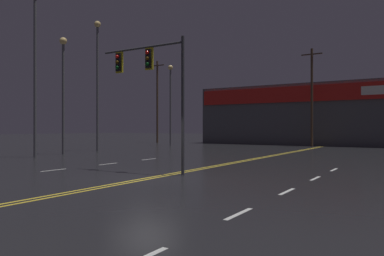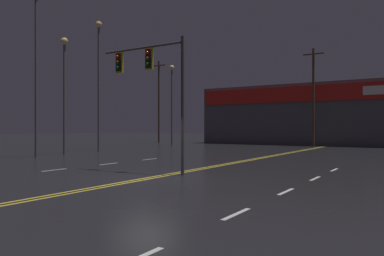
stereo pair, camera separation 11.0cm
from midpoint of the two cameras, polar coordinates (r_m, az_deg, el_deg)
name	(u,v)px [view 1 (the left image)]	position (r m, az deg, el deg)	size (l,w,h in m)	color
ground_plane	(147,179)	(14.98, -7.11, -7.68)	(200.00, 200.00, 0.00)	black
road_markings	(141,187)	(12.87, -7.99, -8.93)	(16.70, 60.00, 0.01)	gold
traffic_signal_median	(149,72)	(17.08, -6.75, 8.44)	(4.57, 0.36, 5.90)	#38383D
streetlight_near_left	(63,79)	(30.35, -19.13, 7.07)	(0.56, 0.56, 8.90)	#59595E
streetlight_median_approach	(170,94)	(43.49, -3.37, 5.20)	(0.56, 0.56, 9.27)	#59595E
streetlight_far_left	(35,51)	(28.16, -22.91, 10.75)	(0.56, 0.56, 11.70)	#59595E
streetlight_far_right	(98,70)	(33.64, -14.30, 8.56)	(0.56, 0.56, 11.23)	#59595E
building_backdrop	(333,115)	(48.07, 20.68, 1.86)	(30.60, 10.23, 7.08)	#4C4C51
utility_pole_row	(328,91)	(41.63, 19.98, 5.34)	(46.12, 0.26, 12.29)	#4C3828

